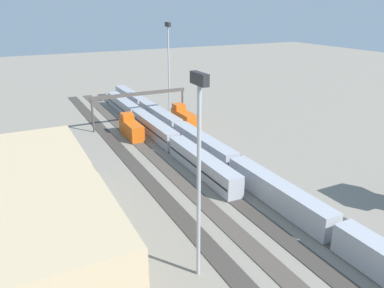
# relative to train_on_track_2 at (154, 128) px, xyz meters

# --- Properties ---
(ground_plane) EXTENTS (400.00, 400.00, 0.00)m
(ground_plane) POSITION_rel_train_on_track_2_xyz_m (-18.99, 0.00, -2.01)
(ground_plane) COLOR gray
(track_bed_0) EXTENTS (140.00, 2.80, 0.12)m
(track_bed_0) POSITION_rel_train_on_track_2_xyz_m (-18.99, -10.00, -1.95)
(track_bed_0) COLOR #3D3833
(track_bed_0) RESTS_ON ground_plane
(track_bed_1) EXTENTS (140.00, 2.80, 0.12)m
(track_bed_1) POSITION_rel_train_on_track_2_xyz_m (-18.99, -5.00, -1.95)
(track_bed_1) COLOR #4C443D
(track_bed_1) RESTS_ON ground_plane
(track_bed_2) EXTENTS (140.00, 2.80, 0.12)m
(track_bed_2) POSITION_rel_train_on_track_2_xyz_m (-18.99, 0.00, -1.95)
(track_bed_2) COLOR #3D3833
(track_bed_2) RESTS_ON ground_plane
(track_bed_3) EXTENTS (140.00, 2.80, 0.12)m
(track_bed_3) POSITION_rel_train_on_track_2_xyz_m (-18.99, 5.00, -1.95)
(track_bed_3) COLOR #4C443D
(track_bed_3) RESTS_ON ground_plane
(track_bed_4) EXTENTS (140.00, 2.80, 0.12)m
(track_bed_4) POSITION_rel_train_on_track_2_xyz_m (-18.99, 10.00, -1.95)
(track_bed_4) COLOR #3D3833
(track_bed_4) RESTS_ON ground_plane
(train_on_track_2) EXTENTS (71.40, 3.06, 3.80)m
(train_on_track_2) POSITION_rel_train_on_track_2_xyz_m (0.00, 0.00, 0.00)
(train_on_track_2) COLOR #A8AAB2
(train_on_track_2) RESTS_ON ground_plane
(train_on_track_3) EXTENTS (10.00, 3.00, 5.00)m
(train_on_track_3) POSITION_rel_train_on_track_2_xyz_m (2.00, 5.00, 0.14)
(train_on_track_3) COLOR #D85914
(train_on_track_3) RESTS_ON ground_plane
(train_on_track_1) EXTENTS (119.80, 3.00, 3.80)m
(train_on_track_1) POSITION_rel_train_on_track_2_xyz_m (-15.27, -5.00, 0.01)
(train_on_track_1) COLOR #A8AAB2
(train_on_track_1) RESTS_ON ground_plane
(train_on_track_0) EXTENTS (10.00, 3.00, 5.00)m
(train_on_track_0) POSITION_rel_train_on_track_2_xyz_m (4.78, -10.00, 0.14)
(train_on_track_0) COLOR #D85914
(train_on_track_0) RESTS_ON ground_plane
(light_mast_0) EXTENTS (2.80, 0.70, 25.09)m
(light_mast_0) POSITION_rel_train_on_track_2_xyz_m (20.21, -12.82, 14.16)
(light_mast_0) COLOR #9EA0A5
(light_mast_0) RESTS_ON ground_plane
(light_mast_1) EXTENTS (2.80, 0.70, 23.38)m
(light_mast_1) POSITION_rel_train_on_track_2_xyz_m (-48.50, 13.54, 13.21)
(light_mast_1) COLOR #9EA0A5
(light_mast_1) RESTS_ON ground_plane
(signal_gantry) EXTENTS (0.70, 25.00, 8.80)m
(signal_gantry) POSITION_rel_train_on_track_2_xyz_m (9.65, 0.00, 5.41)
(signal_gantry) COLOR #4C4742
(signal_gantry) RESTS_ON ground_plane
(maintenance_shed) EXTENTS (38.11, 19.92, 10.63)m
(maintenance_shed) POSITION_rel_train_on_track_2_xyz_m (-36.43, 31.89, 3.30)
(maintenance_shed) COLOR tan
(maintenance_shed) RESTS_ON ground_plane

